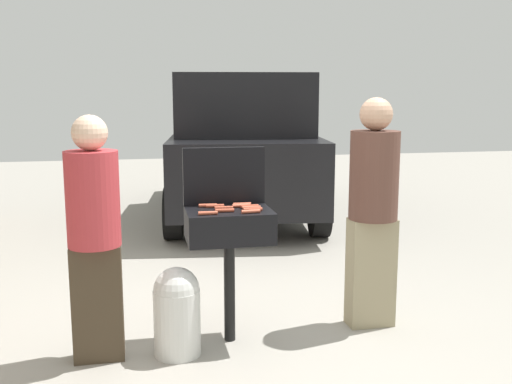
{
  "coord_description": "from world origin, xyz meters",
  "views": [
    {
      "loc": [
        -0.78,
        -4.02,
        1.78
      ],
      "look_at": [
        0.13,
        0.45,
        1.0
      ],
      "focal_mm": 40.98,
      "sensor_mm": 36.0,
      "label": 1
    }
  ],
  "objects_px": {
    "bbq_grill": "(229,230)",
    "hot_dog_4": "(251,208)",
    "hot_dog_5": "(208,205)",
    "person_right": "(373,205)",
    "person_left": "(94,230)",
    "hot_dog_7": "(249,206)",
    "hot_dog_0": "(215,206)",
    "propane_tank": "(177,310)",
    "hot_dog_1": "(241,206)",
    "hot_dog_10": "(224,208)",
    "hot_dog_9": "(208,213)",
    "hot_dog_2": "(251,211)",
    "hot_dog_3": "(242,204)",
    "hot_dog_6": "(225,210)",
    "parked_minivan": "(241,145)",
    "hot_dog_8": "(253,209)"
  },
  "relations": [
    {
      "from": "parked_minivan",
      "to": "hot_dog_4",
      "type": "bearing_deg",
      "value": 88.3
    },
    {
      "from": "hot_dog_2",
      "to": "hot_dog_9",
      "type": "distance_m",
      "value": 0.29
    },
    {
      "from": "bbq_grill",
      "to": "hot_dog_3",
      "type": "distance_m",
      "value": 0.23
    },
    {
      "from": "bbq_grill",
      "to": "hot_dog_4",
      "type": "relative_size",
      "value": 7.43
    },
    {
      "from": "hot_dog_4",
      "to": "parked_minivan",
      "type": "bearing_deg",
      "value": 80.85
    },
    {
      "from": "hot_dog_2",
      "to": "propane_tank",
      "type": "bearing_deg",
      "value": -178.28
    },
    {
      "from": "bbq_grill",
      "to": "hot_dog_8",
      "type": "distance_m",
      "value": 0.24
    },
    {
      "from": "person_left",
      "to": "hot_dog_7",
      "type": "bearing_deg",
      "value": 11.82
    },
    {
      "from": "hot_dog_0",
      "to": "hot_dog_6",
      "type": "distance_m",
      "value": 0.18
    },
    {
      "from": "hot_dog_2",
      "to": "hot_dog_3",
      "type": "xyz_separation_m",
      "value": [
        -0.01,
        0.26,
        0.0
      ]
    },
    {
      "from": "hot_dog_2",
      "to": "propane_tank",
      "type": "distance_m",
      "value": 0.84
    },
    {
      "from": "person_right",
      "to": "hot_dog_10",
      "type": "bearing_deg",
      "value": 0.41
    },
    {
      "from": "hot_dog_1",
      "to": "hot_dog_7",
      "type": "height_order",
      "value": "same"
    },
    {
      "from": "hot_dog_4",
      "to": "hot_dog_5",
      "type": "xyz_separation_m",
      "value": [
        -0.29,
        0.14,
        0.0
      ]
    },
    {
      "from": "hot_dog_5",
      "to": "hot_dog_1",
      "type": "bearing_deg",
      "value": -12.96
    },
    {
      "from": "bbq_grill",
      "to": "hot_dog_9",
      "type": "bearing_deg",
      "value": -139.06
    },
    {
      "from": "hot_dog_5",
      "to": "person_right",
      "type": "relative_size",
      "value": 0.07
    },
    {
      "from": "hot_dog_1",
      "to": "hot_dog_7",
      "type": "bearing_deg",
      "value": -34.56
    },
    {
      "from": "hot_dog_1",
      "to": "parked_minivan",
      "type": "height_order",
      "value": "parked_minivan"
    },
    {
      "from": "hot_dog_7",
      "to": "hot_dog_9",
      "type": "bearing_deg",
      "value": -150.78
    },
    {
      "from": "hot_dog_0",
      "to": "hot_dog_9",
      "type": "relative_size",
      "value": 1.0
    },
    {
      "from": "hot_dog_0",
      "to": "propane_tank",
      "type": "relative_size",
      "value": 0.21
    },
    {
      "from": "hot_dog_3",
      "to": "hot_dog_8",
      "type": "bearing_deg",
      "value": -78.56
    },
    {
      "from": "hot_dog_0",
      "to": "parked_minivan",
      "type": "height_order",
      "value": "parked_minivan"
    },
    {
      "from": "hot_dog_9",
      "to": "hot_dog_4",
      "type": "bearing_deg",
      "value": 21.19
    },
    {
      "from": "hot_dog_5",
      "to": "hot_dog_7",
      "type": "bearing_deg",
      "value": -17.63
    },
    {
      "from": "hot_dog_8",
      "to": "person_left",
      "type": "xyz_separation_m",
      "value": [
        -1.07,
        -0.04,
        -0.09
      ]
    },
    {
      "from": "hot_dog_0",
      "to": "hot_dog_2",
      "type": "distance_m",
      "value": 0.32
    },
    {
      "from": "hot_dog_0",
      "to": "propane_tank",
      "type": "bearing_deg",
      "value": -139.62
    },
    {
      "from": "hot_dog_1",
      "to": "hot_dog_4",
      "type": "height_order",
      "value": "same"
    },
    {
      "from": "hot_dog_1",
      "to": "hot_dog_5",
      "type": "distance_m",
      "value": 0.24
    },
    {
      "from": "person_left",
      "to": "parked_minivan",
      "type": "xyz_separation_m",
      "value": [
        1.78,
        4.54,
        0.13
      ]
    },
    {
      "from": "hot_dog_8",
      "to": "hot_dog_10",
      "type": "distance_m",
      "value": 0.21
    },
    {
      "from": "hot_dog_4",
      "to": "propane_tank",
      "type": "xyz_separation_m",
      "value": [
        -0.55,
        -0.14,
        -0.66
      ]
    },
    {
      "from": "hot_dog_7",
      "to": "propane_tank",
      "type": "relative_size",
      "value": 0.21
    },
    {
      "from": "hot_dog_9",
      "to": "hot_dog_10",
      "type": "xyz_separation_m",
      "value": [
        0.13,
        0.16,
        0.0
      ]
    },
    {
      "from": "hot_dog_1",
      "to": "hot_dog_2",
      "type": "relative_size",
      "value": 1.0
    },
    {
      "from": "propane_tank",
      "to": "person_left",
      "type": "distance_m",
      "value": 0.77
    },
    {
      "from": "hot_dog_7",
      "to": "hot_dog_10",
      "type": "bearing_deg",
      "value": -173.42
    },
    {
      "from": "hot_dog_3",
      "to": "propane_tank",
      "type": "relative_size",
      "value": 0.21
    },
    {
      "from": "hot_dog_7",
      "to": "hot_dog_9",
      "type": "distance_m",
      "value": 0.36
    },
    {
      "from": "hot_dog_1",
      "to": "hot_dog_6",
      "type": "distance_m",
      "value": 0.2
    },
    {
      "from": "hot_dog_0",
      "to": "hot_dog_2",
      "type": "bearing_deg",
      "value": -48.48
    },
    {
      "from": "hot_dog_1",
      "to": "person_right",
      "type": "xyz_separation_m",
      "value": [
        1.01,
        -0.0,
        -0.03
      ]
    },
    {
      "from": "hot_dog_10",
      "to": "propane_tank",
      "type": "xyz_separation_m",
      "value": [
        -0.35,
        -0.18,
        -0.66
      ]
    },
    {
      "from": "hot_dog_5",
      "to": "hot_dog_8",
      "type": "xyz_separation_m",
      "value": [
        0.29,
        -0.21,
        0.0
      ]
    },
    {
      "from": "bbq_grill",
      "to": "hot_dog_4",
      "type": "xyz_separation_m",
      "value": [
        0.16,
        -0.02,
        0.16
      ]
    },
    {
      "from": "hot_dog_2",
      "to": "parked_minivan",
      "type": "bearing_deg",
      "value": 80.75
    },
    {
      "from": "hot_dog_5",
      "to": "propane_tank",
      "type": "height_order",
      "value": "hot_dog_5"
    },
    {
      "from": "hot_dog_4",
      "to": "person_right",
      "type": "xyz_separation_m",
      "value": [
        0.95,
        0.09,
        -0.03
      ]
    }
  ]
}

